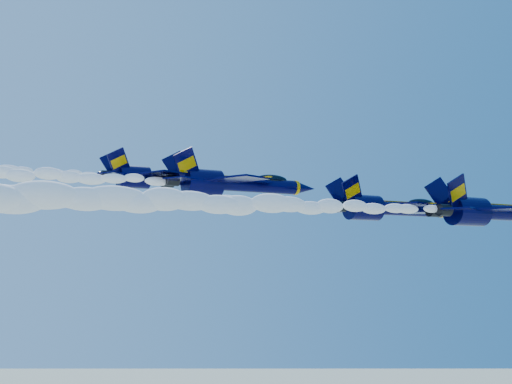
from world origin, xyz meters
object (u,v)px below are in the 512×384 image
jet_third (234,183)px  jet_fourth (161,178)px  jet_lead (494,212)px  jet_second (389,208)px

jet_third → jet_fourth: bearing=148.3°
jet_lead → jet_second: (-8.82, 6.81, 0.56)m
jet_lead → jet_third: 28.87m
jet_fourth → jet_lead: bearing=-36.0°
jet_third → jet_lead: bearing=-37.2°
jet_second → jet_third: jet_third is taller
jet_third → jet_fourth: size_ratio=1.19×
jet_third → jet_fourth: 8.47m
jet_third → jet_second: bearing=-37.0°
jet_second → jet_fourth: jet_fourth is taller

